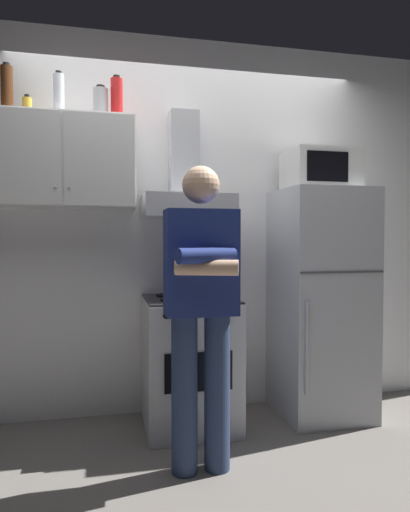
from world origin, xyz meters
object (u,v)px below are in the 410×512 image
Objects in this scene: upper_cabinet at (65,163)px; bottle_canister_steel at (101,103)px; range_hood at (186,189)px; refrigerator at (321,303)px; cooking_pot at (213,290)px; bottle_soda_red at (117,98)px; person_standing at (201,305)px; stove_oven at (190,362)px; bottle_vodka_clear at (59,95)px; bottle_spice_jar at (27,106)px; bottle_rum_dark at (7,89)px; microwave at (321,171)px.

bottle_canister_steel reaches higher than upper_cabinet.
upper_cabinet is 1.20× the size of range_hood.
cooking_pot is (-0.82, -0.12, 0.12)m from refrigerator.
bottle_soda_red reaches higher than upper_cabinet.
person_standing is (-0.05, -0.73, -0.70)m from range_hood.
stove_oven is 1.81m from bottle_canister_steel.
bottle_canister_steel reaches higher than cooking_pot.
range_hood is at bearing 172.45° from refrigerator.
range_hood is at bearing -0.20° from bottle_vodka_clear.
stove_oven is 0.52m from cooking_pot.
bottle_vodka_clear is (-0.83, 0.00, 0.59)m from range_hood.
range_hood is 1.25m from refrigerator.
stove_oven is at bearing -8.90° from upper_cabinet.
stove_oven is 3.09× the size of bottle_vodka_clear.
bottle_spice_jar is at bearing 175.18° from refrigerator.
bottle_rum_dark reaches higher than bottle_canister_steel.
bottle_soda_red is (0.68, -0.00, -0.01)m from bottle_rum_dark.
person_standing is 7.78× the size of bottle_canister_steel.
bottle_rum_dark is (-0.34, -0.01, 0.44)m from upper_cabinet.
upper_cabinet is 1.35m from person_standing.
microwave is 3.64× the size of bottle_spice_jar.
stove_oven is 1.17m from range_hood.
bottle_canister_steel is (0.46, -0.04, 0.04)m from bottle_spice_jar.
bottle_spice_jar is (-0.98, 0.77, 1.21)m from person_standing.
cooking_pot is at bearing -14.73° from upper_cabinet.
cooking_pot is at bearing -19.56° from bottle_canister_steel.
range_hood is at bearing 90.00° from stove_oven.
refrigerator is at bearing -4.82° from bottle_spice_jar.
refrigerator is at bearing -4.48° from bottle_soda_red.
refrigerator is 0.84m from cooking_pot.
range_hood is at bearing -0.26° from bottle_canister_steel.
person_standing is (-1.00, -0.61, 0.10)m from refrigerator.
upper_cabinet is 1.75m from microwave.
cooking_pot is 1.61m from bottle_vodka_clear.
bottle_vodka_clear is at bearing -10.84° from bottle_spice_jar.
person_standing is at bearing -38.26° from bottle_spice_jar.
range_hood is 2.70× the size of bottle_soda_red.
bottle_canister_steel is at bearing 0.94° from upper_cabinet.
cooking_pot is 1.68m from bottle_spice_jar.
person_standing is (0.75, -0.73, -0.85)m from upper_cabinet.
microwave reaches higher than stove_oven.
person_standing is 1.67m from bottle_vodka_clear.
refrigerator reaches higher than stove_oven.
person_standing is (-0.05, -0.61, 0.47)m from stove_oven.
microwave is 1.45m from person_standing.
bottle_rum_dark is at bearing 146.66° from person_standing.
bottle_soda_red reaches higher than refrigerator.
upper_cabinet is 0.81m from range_hood.
bottle_rum_dark is at bearing -179.28° from range_hood.
stove_oven is 2.89× the size of bottle_rum_dark.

